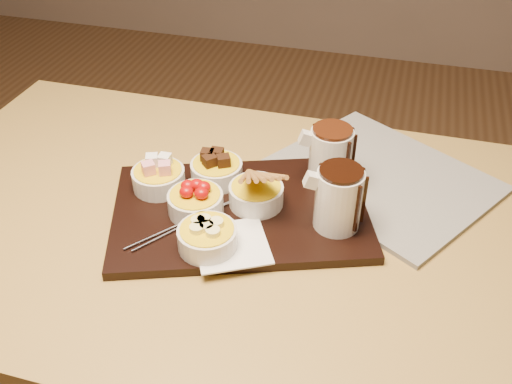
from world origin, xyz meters
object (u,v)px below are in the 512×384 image
(serving_board, at_px, (240,211))
(bowl_strawberries, at_px, (196,203))
(pitcher_milk_chocolate, at_px, (330,157))
(pitcher_dark_chocolate, at_px, (338,199))
(newspaper, at_px, (381,177))
(dining_table, at_px, (205,252))

(serving_board, distance_m, bowl_strawberries, 0.08)
(serving_board, bearing_deg, pitcher_milk_chocolate, 21.80)
(serving_board, distance_m, pitcher_dark_chocolate, 0.19)
(pitcher_dark_chocolate, xyz_separation_m, pitcher_milk_chocolate, (-0.04, 0.13, 0.00))
(serving_board, height_order, newspaper, serving_board)
(bowl_strawberries, xyz_separation_m, pitcher_dark_chocolate, (0.25, 0.03, 0.04))
(dining_table, height_order, bowl_strawberries, bowl_strawberries)
(dining_table, distance_m, pitcher_milk_chocolate, 0.30)
(pitcher_dark_chocolate, bearing_deg, pitcher_milk_chocolate, 85.60)
(dining_table, bearing_deg, pitcher_milk_chocolate, 33.64)
(bowl_strawberries, distance_m, pitcher_milk_chocolate, 0.27)
(dining_table, bearing_deg, bowl_strawberries, -101.89)
(newspaper, bearing_deg, pitcher_milk_chocolate, -117.17)
(dining_table, xyz_separation_m, bowl_strawberries, (-0.00, -0.02, 0.14))
(dining_table, bearing_deg, serving_board, 10.77)
(dining_table, bearing_deg, newspaper, 32.71)
(dining_table, xyz_separation_m, newspaper, (0.31, 0.20, 0.10))
(pitcher_dark_chocolate, bearing_deg, serving_board, 160.02)
(bowl_strawberries, bearing_deg, pitcher_dark_chocolate, 7.55)
(serving_board, relative_size, bowl_strawberries, 4.60)
(serving_board, relative_size, newspaper, 1.15)
(pitcher_dark_chocolate, bearing_deg, dining_table, 163.04)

